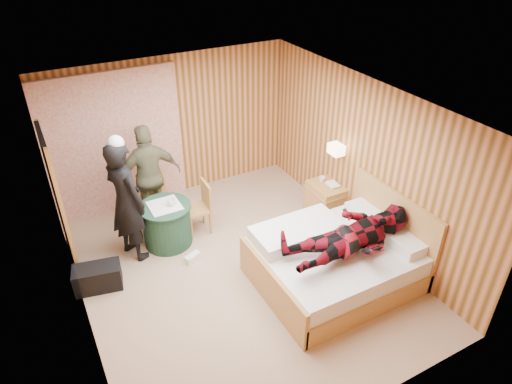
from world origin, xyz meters
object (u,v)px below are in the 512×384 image
round_table (167,224)px  chair_near (201,204)px  nightstand (325,200)px  chair_far (154,194)px  woman_standing (126,201)px  bed (337,260)px  man_at_table (150,176)px  man_on_bed (354,229)px  wall_lamp (336,149)px  duffel_bag (98,277)px

round_table → chair_near: (0.60, 0.06, 0.15)m
nightstand → chair_far: 2.81m
chair_far → woman_standing: woman_standing is taller
nightstand → round_table: 2.62m
nightstand → bed: bearing=-119.7°
nightstand → man_at_table: bearing=154.7°
man_on_bed → round_table: bearing=130.8°
bed → chair_near: bearing=121.7°
nightstand → woman_standing: size_ratio=0.33×
wall_lamp → nightstand: bearing=112.5°
wall_lamp → woman_standing: (-3.14, 0.65, -0.36)m
man_at_table → wall_lamp: bearing=153.7°
woman_standing → chair_near: bearing=-110.1°
man_on_bed → woman_standing: bearing=138.3°
nightstand → chair_far: bearing=155.1°
wall_lamp → chair_far: size_ratio=0.28×
nightstand → woman_standing: (-3.10, 0.55, 0.62)m
chair_far → nightstand: bearing=-12.8°
chair_near → woman_standing: 1.22m
bed → man_on_bed: size_ratio=1.19×
bed → chair_far: (-1.78, 2.51, 0.21)m
wall_lamp → duffel_bag: size_ratio=0.42×
man_at_table → duffel_bag: bearing=45.0°
nightstand → chair_near: chair_near is taller
round_table → chair_near: bearing=6.0°
chair_far → man_at_table: bearing=132.9°
chair_near → man_at_table: bearing=-132.9°
nightstand → chair_near: (-1.96, 0.62, 0.19)m
bed → round_table: size_ratio=2.70×
bed → round_table: bearing=133.6°
wall_lamp → nightstand: 0.99m
woman_standing → wall_lamp: bearing=-125.4°
nightstand → chair_near: size_ratio=0.73×
duffel_bag → nightstand: bearing=11.1°
chair_near → man_on_bed: size_ratio=0.49×
wall_lamp → woman_standing: bearing=168.3°
bed → man_on_bed: (0.03, -0.23, 0.67)m
bed → chair_near: (-1.20, 1.95, 0.17)m
bed → wall_lamp: bearing=56.8°
chair_far → man_at_table: man_at_table is taller
round_table → chair_far: chair_far is taller
man_at_table → nightstand: bearing=155.2°
bed → nightstand: (0.76, 1.33, -0.02)m
nightstand → man_on_bed: bearing=-115.1°
bed → chair_near: size_ratio=2.46×
wall_lamp → bed: wall_lamp is taller
round_table → duffel_bag: bearing=-157.0°
chair_near → wall_lamp: bearing=72.2°
duffel_bag → woman_standing: woman_standing is taller
round_table → man_on_bed: size_ratio=0.44×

